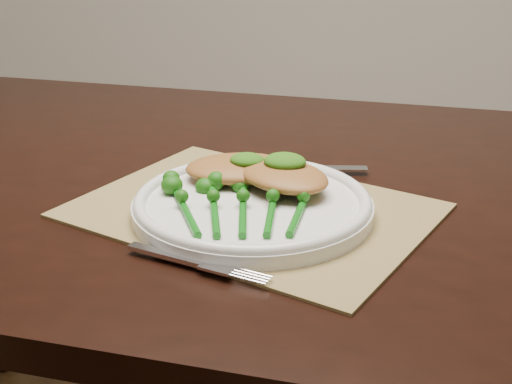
% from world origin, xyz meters
% --- Properties ---
extents(dining_table, '(1.63, 0.95, 0.75)m').
position_xyz_m(dining_table, '(-0.04, -0.01, 0.38)').
color(dining_table, black).
rests_on(dining_table, ground).
extents(placemat, '(0.51, 0.44, 0.00)m').
position_xyz_m(placemat, '(0.03, -0.13, 0.75)').
color(placemat, olive).
rests_on(placemat, dining_table).
extents(dinner_plate, '(0.30, 0.30, 0.03)m').
position_xyz_m(dinner_plate, '(0.03, -0.15, 0.77)').
color(dinner_plate, silver).
rests_on(dinner_plate, placemat).
extents(knife, '(0.20, 0.05, 0.01)m').
position_xyz_m(knife, '(0.04, 0.01, 0.76)').
color(knife, silver).
rests_on(knife, placemat).
extents(fork, '(0.17, 0.06, 0.01)m').
position_xyz_m(fork, '(0.01, -0.30, 0.76)').
color(fork, silver).
rests_on(fork, placemat).
extents(chicken_fillet_left, '(0.17, 0.14, 0.03)m').
position_xyz_m(chicken_fillet_left, '(-0.00, -0.08, 0.79)').
color(chicken_fillet_left, '#99612C').
rests_on(chicken_fillet_left, dinner_plate).
extents(chicken_fillet_right, '(0.17, 0.16, 0.03)m').
position_xyz_m(chicken_fillet_right, '(0.06, -0.10, 0.79)').
color(chicken_fillet_right, '#99612C').
rests_on(chicken_fillet_right, dinner_plate).
extents(pesto_dollop_left, '(0.05, 0.04, 0.02)m').
position_xyz_m(pesto_dollop_left, '(0.01, -0.08, 0.80)').
color(pesto_dollop_left, '#1B490A').
rests_on(pesto_dollop_left, chicken_fillet_left).
extents(pesto_dollop_right, '(0.05, 0.05, 0.02)m').
position_xyz_m(pesto_dollop_right, '(0.06, -0.09, 0.81)').
color(pesto_dollop_right, '#1B490A').
rests_on(pesto_dollop_right, chicken_fillet_right).
extents(broccolini_bundle, '(0.20, 0.21, 0.04)m').
position_xyz_m(broccolini_bundle, '(0.03, -0.19, 0.78)').
color(broccolini_bundle, '#0B560E').
rests_on(broccolini_bundle, dinner_plate).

